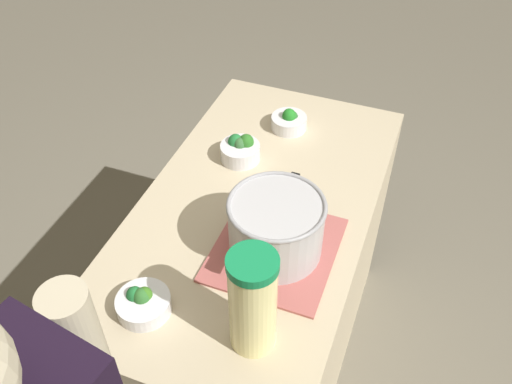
{
  "coord_description": "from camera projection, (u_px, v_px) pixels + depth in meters",
  "views": [
    {
      "loc": [
        1.09,
        0.41,
        2.04
      ],
      "look_at": [
        0.0,
        0.0,
        0.94
      ],
      "focal_mm": 38.66,
      "sensor_mm": 36.0,
      "label": 1
    }
  ],
  "objects": [
    {
      "name": "ground_plane",
      "position": [
        256.0,
        360.0,
        2.24
      ],
      "size": [
        8.0,
        8.0,
        0.0
      ],
      "primitive_type": "plane",
      "color": "#716B5C"
    },
    {
      "name": "broccoli_bowl_center",
      "position": [
        289.0,
        121.0,
        1.88
      ],
      "size": [
        0.12,
        0.12,
        0.08
      ],
      "color": "silver",
      "rests_on": "counter_slab"
    },
    {
      "name": "broccoli_bowl_back",
      "position": [
        240.0,
        149.0,
        1.76
      ],
      "size": [
        0.13,
        0.13,
        0.08
      ],
      "color": "silver",
      "rests_on": "counter_slab"
    },
    {
      "name": "broccoli_bowl_front",
      "position": [
        143.0,
        302.0,
        1.34
      ],
      "size": [
        0.13,
        0.13,
        0.07
      ],
      "color": "silver",
      "rests_on": "counter_slab"
    },
    {
      "name": "counter_slab",
      "position": [
        256.0,
        295.0,
        1.94
      ],
      "size": [
        1.23,
        0.67,
        0.89
      ],
      "primitive_type": "cube",
      "color": "#C3B291",
      "rests_on": "ground_plane"
    },
    {
      "name": "dish_cloth",
      "position": [
        275.0,
        249.0,
        1.5
      ],
      "size": [
        0.35,
        0.32,
        0.01
      ],
      "primitive_type": "cube",
      "color": "#B25C58",
      "rests_on": "counter_slab"
    },
    {
      "name": "cooking_pot",
      "position": [
        276.0,
        226.0,
        1.43
      ],
      "size": [
        0.33,
        0.26,
        0.17
      ],
      "color": "#B7B7BC",
      "rests_on": "dish_cloth"
    },
    {
      "name": "lemonade_pitcher",
      "position": [
        253.0,
        302.0,
        1.2
      ],
      "size": [
        0.11,
        0.11,
        0.29
      ],
      "color": "#F6EC9D",
      "rests_on": "counter_slab"
    }
  ]
}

